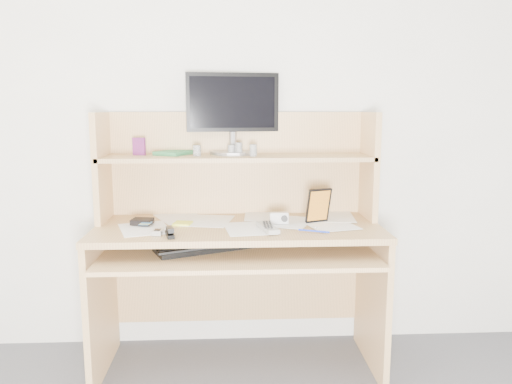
{
  "coord_description": "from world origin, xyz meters",
  "views": [
    {
      "loc": [
        -0.03,
        -0.92,
        1.32
      ],
      "look_at": [
        0.09,
        1.43,
        0.92
      ],
      "focal_mm": 35.0,
      "sensor_mm": 36.0,
      "label": 1
    }
  ],
  "objects_px": {
    "desk": "(238,232)",
    "keyboard": "(205,246)",
    "monitor": "(233,111)",
    "tv_remote": "(268,228)",
    "game_case": "(319,205)"
  },
  "relations": [
    {
      "from": "desk",
      "to": "tv_remote",
      "type": "distance_m",
      "value": 0.25
    },
    {
      "from": "desk",
      "to": "monitor",
      "type": "height_order",
      "value": "monitor"
    },
    {
      "from": "keyboard",
      "to": "game_case",
      "type": "bearing_deg",
      "value": -14.78
    },
    {
      "from": "desk",
      "to": "keyboard",
      "type": "relative_size",
      "value": 2.82
    },
    {
      "from": "tv_remote",
      "to": "game_case",
      "type": "relative_size",
      "value": 1.15
    },
    {
      "from": "monitor",
      "to": "tv_remote",
      "type": "bearing_deg",
      "value": -75.18
    },
    {
      "from": "keyboard",
      "to": "monitor",
      "type": "relative_size",
      "value": 1.02
    },
    {
      "from": "desk",
      "to": "monitor",
      "type": "relative_size",
      "value": 2.87
    },
    {
      "from": "tv_remote",
      "to": "keyboard",
      "type": "bearing_deg",
      "value": 157.27
    },
    {
      "from": "tv_remote",
      "to": "game_case",
      "type": "bearing_deg",
      "value": 12.72
    },
    {
      "from": "keyboard",
      "to": "monitor",
      "type": "xyz_separation_m",
      "value": [
        0.14,
        0.33,
        0.64
      ]
    },
    {
      "from": "desk",
      "to": "game_case",
      "type": "distance_m",
      "value": 0.43
    },
    {
      "from": "desk",
      "to": "keyboard",
      "type": "height_order",
      "value": "desk"
    },
    {
      "from": "tv_remote",
      "to": "game_case",
      "type": "height_order",
      "value": "game_case"
    },
    {
      "from": "keyboard",
      "to": "tv_remote",
      "type": "height_order",
      "value": "tv_remote"
    }
  ]
}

